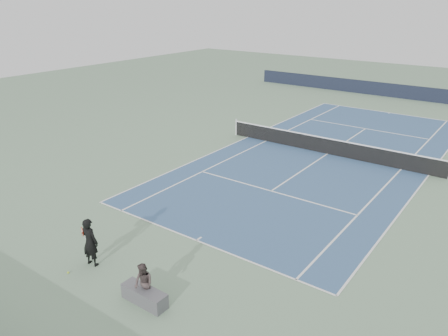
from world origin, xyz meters
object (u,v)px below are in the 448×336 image
Objects in this scene: tennis_ball at (68,272)px; spectator_bench at (144,289)px; tennis_net at (328,146)px; tennis_player at (90,242)px.

spectator_bench is (3.10, 0.44, 0.43)m from tennis_ball.
tennis_ball is at bearing -97.46° from tennis_net.
tennis_player is 2.94m from spectator_bench.
tennis_net is 8.29× the size of spectator_bench.
tennis_ball is (-0.21, -0.82, -0.83)m from tennis_player.
tennis_ball is 0.04× the size of spectator_bench.
tennis_player is 25.12× the size of tennis_ball.
tennis_player reaches higher than tennis_ball.
tennis_ball is (-2.09, -15.94, -0.47)m from tennis_net.
spectator_bench is (2.89, -0.38, -0.39)m from tennis_player.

